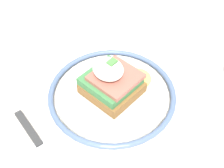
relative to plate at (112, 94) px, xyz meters
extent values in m
cube|color=beige|center=(0.01, 0.01, -0.02)|extent=(1.10, 0.82, 0.03)
cylinder|color=beige|center=(-0.48, -0.34, -0.39)|extent=(0.06, 0.06, 0.71)
cylinder|color=silver|center=(0.00, 0.00, 0.00)|extent=(0.20, 0.20, 0.01)
torus|color=slate|center=(0.00, 0.00, 0.00)|extent=(0.23, 0.23, 0.01)
cube|color=brown|center=(0.00, 0.00, 0.02)|extent=(0.09, 0.09, 0.02)
cube|color=#38703D|center=(0.00, 0.00, 0.03)|extent=(0.08, 0.08, 0.01)
cube|color=#9E5647|center=(0.00, 0.00, 0.04)|extent=(0.08, 0.07, 0.01)
ellipsoid|color=white|center=(0.00, 0.00, 0.06)|extent=(0.05, 0.05, 0.03)
cylinder|color=#E5C656|center=(-0.06, 0.01, 0.01)|extent=(0.05, 0.05, 0.00)
cube|color=#47843D|center=(0.00, 0.00, 0.08)|extent=(0.02, 0.01, 0.00)
cube|color=silver|center=(-0.17, -0.02, -0.01)|extent=(0.01, 0.10, 0.00)
cube|color=silver|center=(-0.17, 0.05, -0.01)|extent=(0.02, 0.04, 0.00)
cube|color=#2D2D2D|center=(0.15, -0.05, 0.00)|extent=(0.03, 0.08, 0.01)
camera|label=1|loc=(0.27, 0.25, 0.43)|focal=50.00mm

